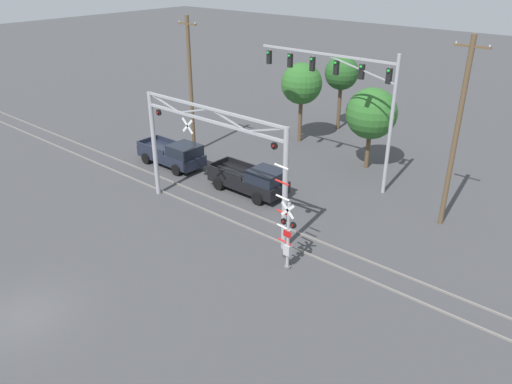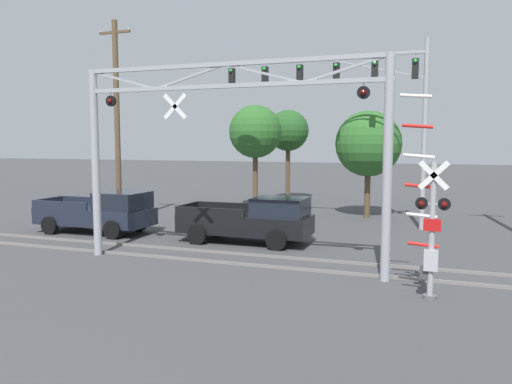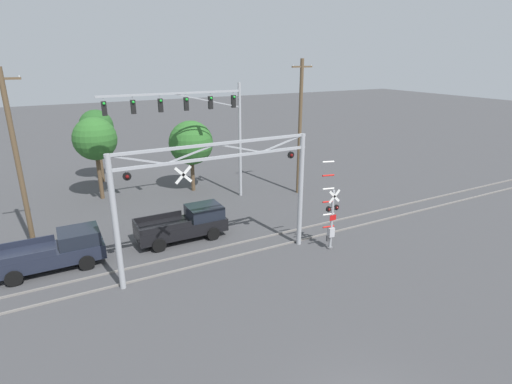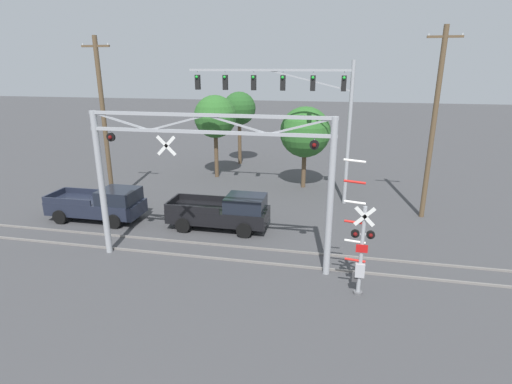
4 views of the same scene
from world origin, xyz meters
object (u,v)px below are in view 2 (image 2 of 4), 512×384
traffic_signal_span (363,96)px  pickup_truck_lead (253,220)px  pickup_truck_following (101,212)px  background_tree_far_right_verge (288,131)px  utility_pole_left (117,120)px  crossing_gantry (226,137)px  background_tree_far_left_verge (368,144)px  background_tree_beyond_span (255,132)px  crossing_signal_mast (430,229)px

traffic_signal_span → pickup_truck_lead: (-3.61, -5.68, -5.43)m
pickup_truck_following → background_tree_far_right_verge: (4.46, 15.30, 3.98)m
utility_pole_left → background_tree_far_right_verge: (5.59, 12.26, -0.35)m
crossing_gantry → background_tree_far_left_verge: size_ratio=1.80×
traffic_signal_span → background_tree_beyond_span: 8.67m
traffic_signal_span → pickup_truck_following: traffic_signal_span is taller
utility_pole_left → background_tree_beyond_span: (4.86, 7.45, -0.50)m
background_tree_beyond_span → crossing_signal_mast: bearing=-56.1°
background_tree_far_left_verge → background_tree_far_right_verge: size_ratio=0.91×
background_tree_beyond_span → background_tree_far_left_verge: background_tree_beyond_span is taller
utility_pole_left → background_tree_far_left_verge: utility_pole_left is taller
background_tree_far_left_verge → pickup_truck_following: bearing=-140.3°
background_tree_far_right_verge → pickup_truck_following: bearing=-106.2°
background_tree_beyond_span → background_tree_far_left_verge: (7.11, -1.48, -0.73)m
background_tree_far_left_verge → crossing_signal_mast: bearing=-76.5°
crossing_signal_mast → pickup_truck_following: bearing=160.2°
pickup_truck_lead → crossing_gantry: bearing=-82.6°
traffic_signal_span → background_tree_beyond_span: bearing=147.6°
background_tree_beyond_span → background_tree_far_right_verge: (0.73, 4.81, 0.15)m
pickup_truck_following → utility_pole_left: size_ratio=0.53×
crossing_gantry → background_tree_far_right_verge: 19.35m
crossing_signal_mast → pickup_truck_lead: crossing_signal_mast is taller
crossing_gantry → pickup_truck_following: (-7.82, 3.74, -3.34)m
crossing_gantry → background_tree_far_right_verge: (-3.37, 19.04, 0.64)m
crossing_signal_mast → traffic_signal_span: 12.39m
pickup_truck_following → background_tree_beyond_span: (3.72, 10.49, 3.83)m
traffic_signal_span → pickup_truck_following: (-10.91, -5.92, -5.43)m
background_tree_far_left_verge → utility_pole_left: bearing=-153.5°
pickup_truck_following → background_tree_far_right_verge: background_tree_far_right_verge is taller
utility_pole_left → background_tree_beyond_span: bearing=56.9°
crossing_gantry → background_tree_beyond_span: (-4.10, 14.23, 0.49)m
crossing_signal_mast → traffic_signal_span: bearing=106.7°
pickup_truck_lead → pickup_truck_following: size_ratio=1.00×
traffic_signal_span → crossing_signal_mast: bearing=-73.3°
background_tree_far_left_verge → traffic_signal_span: bearing=-88.6°
traffic_signal_span → background_tree_far_left_verge: 3.87m
crossing_gantry → crossing_signal_mast: 6.98m
crossing_signal_mast → background_tree_far_right_verge: 22.85m
pickup_truck_following → background_tree_beyond_span: size_ratio=0.84×
pickup_truck_lead → pickup_truck_following: same height
crossing_signal_mast → background_tree_beyond_span: (-10.51, 15.62, 2.91)m
crossing_signal_mast → pickup_truck_lead: size_ratio=0.99×
pickup_truck_following → background_tree_far_right_verge: size_ratio=0.84×
crossing_signal_mast → background_tree_far_left_verge: (-3.39, 14.13, 2.18)m
background_tree_far_right_verge → traffic_signal_span: bearing=-55.4°
pickup_truck_lead → background_tree_far_right_verge: size_ratio=0.85×
crossing_gantry → background_tree_far_right_verge: bearing=100.0°
crossing_signal_mast → background_tree_far_left_verge: background_tree_far_left_verge is taller
traffic_signal_span → background_tree_beyond_span: traffic_signal_span is taller
crossing_signal_mast → traffic_signal_span: traffic_signal_span is taller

